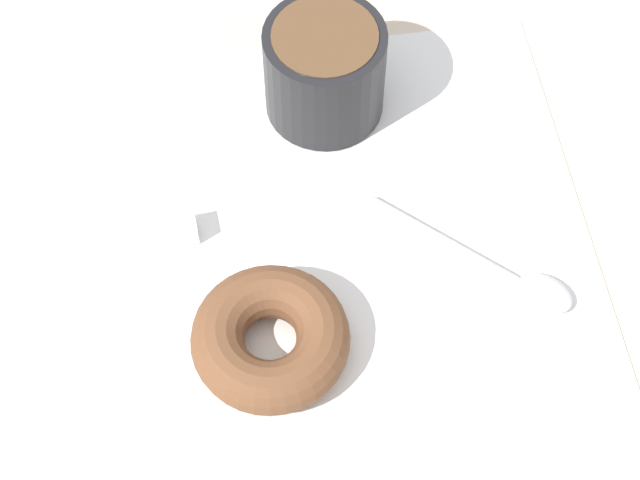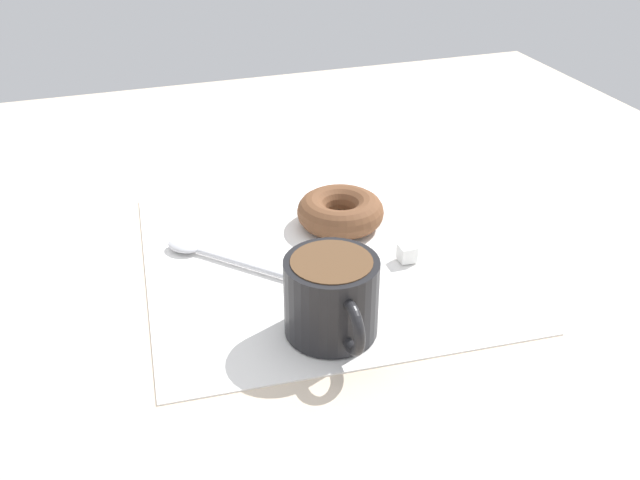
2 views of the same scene
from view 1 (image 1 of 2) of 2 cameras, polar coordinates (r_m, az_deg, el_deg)
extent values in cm
cube|color=beige|center=(68.81, -0.74, -2.24)|extent=(120.00, 120.00, 2.00)
cube|color=white|center=(68.37, 0.00, -0.91)|extent=(37.34, 37.34, 0.30)
cylinder|color=black|center=(72.21, 0.25, 9.00)|extent=(8.15, 8.15, 7.04)
cylinder|color=brown|center=(69.67, 0.26, 10.73)|extent=(6.95, 6.95, 0.60)
torus|color=black|center=(75.04, -0.57, 11.57)|extent=(4.86, 0.99, 4.84)
torus|color=brown|center=(63.86, -2.66, -5.27)|extent=(9.57, 9.57, 3.24)
ellipsoid|color=silver|center=(67.92, 11.92, -2.78)|extent=(4.26, 4.22, 0.90)
cylinder|color=silver|center=(68.98, 6.80, 0.01)|extent=(8.87, 8.50, 0.56)
cube|color=white|center=(68.85, -7.28, 0.63)|extent=(1.67, 1.67, 1.67)
camera|label=2|loc=(0.98, 5.61, 47.26)|focal=40.00mm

